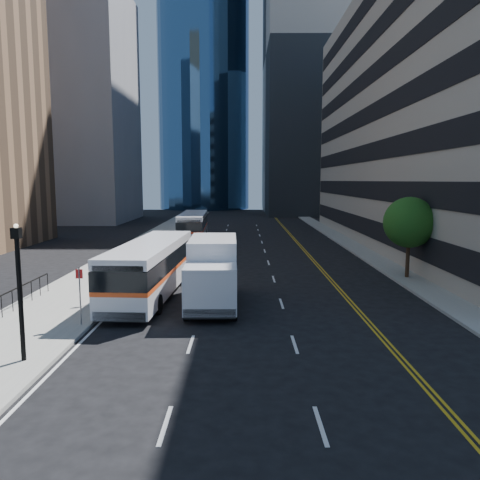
# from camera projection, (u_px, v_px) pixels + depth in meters

# --- Properties ---
(ground) EXTENTS (160.00, 160.00, 0.00)m
(ground) POSITION_uv_depth(u_px,v_px,m) (274.00, 315.00, 21.94)
(ground) COLOR black
(ground) RESTS_ON ground
(sidewalk_west) EXTENTS (5.00, 90.00, 0.15)m
(sidewalk_west) POSITION_uv_depth(u_px,v_px,m) (153.00, 243.00, 46.78)
(sidewalk_west) COLOR gray
(sidewalk_west) RESTS_ON ground
(sidewalk_east) EXTENTS (2.00, 90.00, 0.15)m
(sidewalk_east) POSITION_uv_depth(u_px,v_px,m) (347.00, 243.00, 46.69)
(sidewalk_east) COLOR gray
(sidewalk_east) RESTS_ON ground
(office_tower_north) EXTENTS (30.00, 28.00, 60.00)m
(office_tower_north) POSITION_uv_depth(u_px,v_px,m) (344.00, 56.00, 89.49)
(office_tower_north) COLOR gray
(office_tower_north) RESTS_ON ground
(glass_tower) EXTENTS (20.00, 20.00, 80.00)m
(glass_tower) POSITION_uv_depth(u_px,v_px,m) (203.00, 24.00, 101.25)
(glass_tower) COLOR #2D527A
(glass_tower) RESTS_ON ground
(midrise_west) EXTENTS (18.00, 18.00, 35.00)m
(midrise_west) POSITION_uv_depth(u_px,v_px,m) (69.00, 106.00, 71.44)
(midrise_west) COLOR gray
(midrise_west) RESTS_ON ground
(street_tree) EXTENTS (3.20, 3.20, 5.10)m
(street_tree) POSITION_uv_depth(u_px,v_px,m) (409.00, 222.00, 29.37)
(street_tree) COLOR #332114
(street_tree) RESTS_ON sidewalk_east
(lamp_post) EXTENTS (0.28, 0.28, 4.56)m
(lamp_post) POSITION_uv_depth(u_px,v_px,m) (20.00, 287.00, 15.68)
(lamp_post) COLOR black
(lamp_post) RESTS_ON sidewalk_west
(bus_front) EXTENTS (3.08, 11.61, 2.96)m
(bus_front) POSITION_uv_depth(u_px,v_px,m) (151.00, 267.00, 25.28)
(bus_front) COLOR silver
(bus_front) RESTS_ON ground
(bus_rear) EXTENTS (2.81, 11.33, 2.90)m
(bus_rear) POSITION_uv_depth(u_px,v_px,m) (193.00, 226.00, 48.59)
(bus_rear) COLOR silver
(bus_rear) RESTS_ON ground
(box_truck) EXTENTS (2.54, 6.96, 3.31)m
(box_truck) POSITION_uv_depth(u_px,v_px,m) (213.00, 271.00, 23.52)
(box_truck) COLOR silver
(box_truck) RESTS_ON ground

